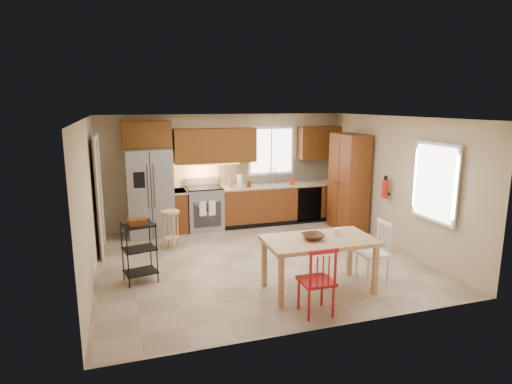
{
  "coord_description": "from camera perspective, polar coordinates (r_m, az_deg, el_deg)",
  "views": [
    {
      "loc": [
        -2.25,
        -6.85,
        2.73
      ],
      "look_at": [
        0.07,
        0.4,
        1.15
      ],
      "focal_mm": 30.0,
      "sensor_mm": 36.0,
      "label": 1
    }
  ],
  "objects": [
    {
      "name": "utility_cart",
      "position": [
        6.89,
        -15.27,
        -7.75
      ],
      "size": [
        0.55,
        0.47,
        0.96
      ],
      "primitive_type": null,
      "rotation": [
        0.0,
        0.0,
        0.22
      ],
      "color": "black",
      "rests_on": "floor"
    },
    {
      "name": "range_stove",
      "position": [
        9.47,
        -6.88,
        -2.22
      ],
      "size": [
        0.76,
        0.63,
        0.92
      ],
      "primitive_type": "cube",
      "color": "gray",
      "rests_on": "floor"
    },
    {
      "name": "window_right",
      "position": [
        7.65,
        22.78,
        1.16
      ],
      "size": [
        0.04,
        1.02,
        1.32
      ],
      "primitive_type": "cube",
      "color": "white",
      "rests_on": "wall_right"
    },
    {
      "name": "canister_steel",
      "position": [
        9.45,
        -3.34,
        1.1
      ],
      "size": [
        0.11,
        0.11,
        0.18
      ],
      "primitive_type": "cylinder",
      "color": "gray",
      "rests_on": "base_cabinet_run"
    },
    {
      "name": "wall_left",
      "position": [
        7.02,
        -21.4,
        -1.26
      ],
      "size": [
        0.02,
        5.0,
        2.5
      ],
      "primitive_type": "cube",
      "color": "#CCB793",
      "rests_on": "ground"
    },
    {
      "name": "backsplash",
      "position": [
        10.1,
        3.0,
        2.87
      ],
      "size": [
        2.92,
        0.03,
        0.55
      ],
      "primitive_type": "cube",
      "color": "beige",
      "rests_on": "wall_back"
    },
    {
      "name": "refrigerator",
      "position": [
        9.17,
        -13.94,
        -0.06
      ],
      "size": [
        0.92,
        0.75,
        1.82
      ],
      "primitive_type": "cube",
      "color": "gray",
      "rests_on": "floor"
    },
    {
      "name": "paper_towel",
      "position": [
        9.49,
        -2.18,
        1.47
      ],
      "size": [
        0.12,
        0.12,
        0.28
      ],
      "primitive_type": "cylinder",
      "color": "white",
      "rests_on": "base_cabinet_run"
    },
    {
      "name": "base_cabinet_run",
      "position": [
        9.98,
        3.53,
        -1.49
      ],
      "size": [
        2.92,
        0.6,
        0.9
      ],
      "primitive_type": "cube",
      "color": "brown",
      "rests_on": "floor"
    },
    {
      "name": "bar_stool",
      "position": [
        8.34,
        -11.3,
        -4.94
      ],
      "size": [
        0.38,
        0.38,
        0.74
      ],
      "primitive_type": null,
      "rotation": [
        0.0,
        0.0,
        -0.05
      ],
      "color": "tan",
      "rests_on": "floor"
    },
    {
      "name": "doorway",
      "position": [
        8.33,
        -20.24,
        -0.64
      ],
      "size": [
        0.04,
        0.95,
        2.1
      ],
      "primitive_type": "cube",
      "color": "#8C7A59",
      "rests_on": "wall_left"
    },
    {
      "name": "fire_extinguisher",
      "position": [
        8.69,
        16.83,
        0.41
      ],
      "size": [
        0.12,
        0.12,
        0.36
      ],
      "primitive_type": "cylinder",
      "color": "red",
      "rests_on": "wall_right"
    },
    {
      "name": "wall_back",
      "position": [
        9.73,
        -4.16,
        2.95
      ],
      "size": [
        5.5,
        0.02,
        2.5
      ],
      "primitive_type": "cube",
      "color": "#CCB793",
      "rests_on": "ground"
    },
    {
      "name": "upper_left_block",
      "position": [
        9.43,
        -5.45,
        6.18
      ],
      "size": [
        1.8,
        0.35,
        0.75
      ],
      "primitive_type": "cube",
      "color": "#5F360F",
      "rests_on": "wall_back"
    },
    {
      "name": "wall_right",
      "position": [
        8.61,
        18.11,
        1.24
      ],
      "size": [
        0.02,
        5.0,
        2.5
      ],
      "primitive_type": "cube",
      "color": "#CCB793",
      "rests_on": "ground"
    },
    {
      "name": "undercab_glow",
      "position": [
        9.4,
        -7.16,
        3.69
      ],
      "size": [
        1.6,
        0.3,
        0.01
      ],
      "primitive_type": "cube",
      "color": "#FFBF66",
      "rests_on": "wall_back"
    },
    {
      "name": "ceiling",
      "position": [
        7.21,
        0.46,
        9.9
      ],
      "size": [
        5.5,
        5.0,
        0.02
      ],
      "primitive_type": "cube",
      "color": "silver",
      "rests_on": "ground"
    },
    {
      "name": "dishwasher",
      "position": [
        9.94,
        7.15,
        -1.62
      ],
      "size": [
        0.6,
        0.02,
        0.78
      ],
      "primitive_type": "cube",
      "color": "black",
      "rests_on": "floor"
    },
    {
      "name": "soap_bottle",
      "position": [
        9.85,
        4.81,
        1.55
      ],
      "size": [
        0.09,
        0.09,
        0.19
      ],
      "primitive_type": "imported",
      "color": "red",
      "rests_on": "base_cabinet_run"
    },
    {
      "name": "floor",
      "position": [
        7.71,
        0.43,
        -9.01
      ],
      "size": [
        5.5,
        5.5,
        0.0
      ],
      "primitive_type": "plane",
      "color": "gray",
      "rests_on": "ground"
    },
    {
      "name": "table_jar",
      "position": [
        6.57,
        10.82,
        -5.37
      ],
      "size": [
        0.12,
        0.12,
        0.14
      ],
      "primitive_type": "cylinder",
      "rotation": [
        0.0,
        0.0,
        -0.02
      ],
      "color": "white",
      "rests_on": "dining_table"
    },
    {
      "name": "window_back",
      "position": [
        9.97,
        2.01,
        5.51
      ],
      "size": [
        1.12,
        0.04,
        1.12
      ],
      "primitive_type": "cube",
      "color": "white",
      "rests_on": "wall_back"
    },
    {
      "name": "canister_wood",
      "position": [
        9.53,
        -0.97,
        1.09
      ],
      "size": [
        0.1,
        0.1,
        0.14
      ],
      "primitive_type": "cylinder",
      "color": "#512A15",
      "rests_on": "base_cabinet_run"
    },
    {
      "name": "dining_table",
      "position": [
        6.47,
        8.32,
        -9.6
      ],
      "size": [
        1.62,
        0.93,
        0.78
      ],
      "primitive_type": null,
      "rotation": [
        0.0,
        0.0,
        -0.02
      ],
      "color": "tan",
      "rests_on": "floor"
    },
    {
      "name": "sink",
      "position": [
        9.83,
        2.53,
        0.76
      ],
      "size": [
        0.62,
        0.46,
        0.16
      ],
      "primitive_type": "cube",
      "color": "gray",
      "rests_on": "base_cabinet_run"
    },
    {
      "name": "upper_right_block",
      "position": [
        10.26,
        8.41,
        6.55
      ],
      "size": [
        1.0,
        0.35,
        0.75
      ],
      "primitive_type": "cube",
      "color": "#5F360F",
      "rests_on": "wall_back"
    },
    {
      "name": "upper_over_fridge",
      "position": [
        9.21,
        -14.4,
        7.45
      ],
      "size": [
        1.0,
        0.35,
        0.55
      ],
      "primitive_type": "cube",
      "color": "#5F360F",
      "rests_on": "wall_back"
    },
    {
      "name": "table_bowl",
      "position": [
        6.29,
        7.6,
        -6.32
      ],
      "size": [
        0.33,
        0.33,
        0.08
      ],
      "primitive_type": "imported",
      "rotation": [
        0.0,
        0.0,
        -0.02
      ],
      "color": "#512A15",
      "rests_on": "dining_table"
    },
    {
      "name": "chair_red",
      "position": [
        5.76,
        8.03,
        -11.51
      ],
      "size": [
        0.45,
        0.45,
        0.94
      ],
      "primitive_type": null,
      "rotation": [
        0.0,
        0.0,
        -0.02
      ],
      "color": "#A4191D",
      "rests_on": "floor"
    },
    {
      "name": "wall_front",
      "position": [
        5.12,
        9.25,
        -5.26
      ],
      "size": [
        5.5,
        0.02,
        2.5
      ],
      "primitive_type": "cube",
      "color": "#CCB793",
      "rests_on": "ground"
    },
    {
      "name": "pantry",
      "position": [
        9.46,
        12.24,
        1.24
      ],
      "size": [
        0.5,
        0.95,
        2.1
      ],
      "primitive_type": "cube",
      "color": "brown",
      "rests_on": "floor"
    },
    {
      "name": "chair_white",
      "position": [
        6.93,
        15.3,
        -7.72
      ],
      "size": [
        0.45,
        0.45,
        0.94
      ],
      "primitive_type": null,
      "rotation": [
        0.0,
        0.0,
        1.55
      ],
      "color": "white",
      "rests_on": "floor"
    },
    {
      "name": "base_cabinet_narrow",
      "position": [
        9.4,
        -10.19,
        -2.49
      ],
      "size": [
        0.3,
        0.6,
        0.9
      ],
      "primitive_type": "cube",
      "color": "brown",
      "rests_on": "floor"
    }
  ]
}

